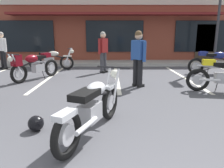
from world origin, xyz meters
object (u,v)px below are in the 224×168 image
object	(u,v)px
motorcycle_foreground_classic	(93,106)
motorcycle_red_sportbike	(218,61)
motorcycle_silver_naked	(51,59)
motorcycle_green_cafe_racer	(33,65)
person_in_black_shirt	(103,50)
helmet_on_pavement	(36,123)
person_by_back_row	(2,48)
person_near_building	(138,56)

from	to	relation	value
motorcycle_foreground_classic	motorcycle_red_sportbike	xyz separation A→B (m)	(4.56, 5.27, 0.07)
motorcycle_silver_naked	motorcycle_green_cafe_racer	size ratio (longest dim) A/B	1.11
person_in_black_shirt	helmet_on_pavement	world-z (taller)	person_in_black_shirt
person_by_back_row	helmet_on_pavement	xyz separation A→B (m)	(3.62, -6.47, -0.82)
person_by_back_row	helmet_on_pavement	bearing A→B (deg)	-60.75
motorcycle_silver_naked	person_near_building	distance (m)	4.83
person_in_black_shirt	motorcycle_red_sportbike	bearing A→B (deg)	-5.02
motorcycle_red_sportbike	motorcycle_silver_naked	size ratio (longest dim) A/B	1.00
motorcycle_foreground_classic	person_near_building	xyz separation A→B (m)	(1.11, 3.18, 0.49)
motorcycle_red_sportbike	person_in_black_shirt	size ratio (longest dim) A/B	1.26
person_by_back_row	person_near_building	distance (m)	6.63
motorcycle_green_cafe_racer	person_by_back_row	size ratio (longest dim) A/B	1.13
motorcycle_red_sportbike	person_in_black_shirt	distance (m)	4.61
motorcycle_foreground_classic	motorcycle_silver_naked	xyz separation A→B (m)	(-2.38, 6.48, 0.00)
motorcycle_green_cafe_racer	helmet_on_pavement	bearing A→B (deg)	-70.70
motorcycle_foreground_classic	motorcycle_red_sportbike	bearing A→B (deg)	49.16
motorcycle_silver_naked	motorcycle_green_cafe_racer	world-z (taller)	same
motorcycle_green_cafe_racer	person_in_black_shirt	bearing A→B (deg)	32.13
motorcycle_foreground_classic	motorcycle_green_cafe_racer	bearing A→B (deg)	119.71
motorcycle_foreground_classic	person_by_back_row	xyz separation A→B (m)	(-4.59, 6.58, 0.49)
person_in_black_shirt	person_by_back_row	world-z (taller)	same
person_by_back_row	helmet_on_pavement	world-z (taller)	person_by_back_row
motorcycle_foreground_classic	motorcycle_red_sportbike	size ratio (longest dim) A/B	0.95
motorcycle_green_cafe_racer	person_by_back_row	distance (m)	3.28
helmet_on_pavement	person_by_back_row	bearing A→B (deg)	119.25
motorcycle_red_sportbike	motorcycle_green_cafe_racer	world-z (taller)	same
person_near_building	person_in_black_shirt	bearing A→B (deg)	114.20
motorcycle_foreground_classic	motorcycle_green_cafe_racer	size ratio (longest dim) A/B	1.06
person_near_building	motorcycle_red_sportbike	bearing A→B (deg)	31.24
motorcycle_foreground_classic	motorcycle_silver_naked	size ratio (longest dim) A/B	0.95
motorcycle_silver_naked	person_by_back_row	distance (m)	2.26
motorcycle_foreground_classic	person_in_black_shirt	distance (m)	5.70
motorcycle_red_sportbike	motorcycle_green_cafe_racer	distance (m)	7.03
motorcycle_silver_naked	person_in_black_shirt	world-z (taller)	person_in_black_shirt
person_in_black_shirt	motorcycle_foreground_classic	bearing A→B (deg)	-89.85
motorcycle_green_cafe_racer	helmet_on_pavement	world-z (taller)	motorcycle_green_cafe_racer
motorcycle_foreground_classic	motorcycle_red_sportbike	world-z (taller)	same
motorcycle_silver_naked	person_in_black_shirt	distance (m)	2.55
motorcycle_foreground_classic	motorcycle_green_cafe_racer	distance (m)	4.82
motorcycle_red_sportbike	person_by_back_row	bearing A→B (deg)	171.83
person_by_back_row	person_near_building	bearing A→B (deg)	-30.89
person_near_building	motorcycle_green_cafe_racer	bearing A→B (deg)	163.96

